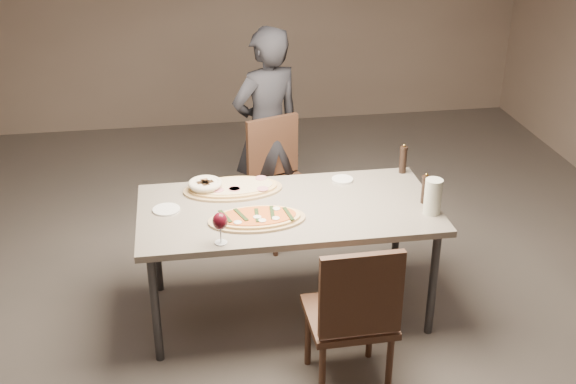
{
  "coord_description": "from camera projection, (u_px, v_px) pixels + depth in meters",
  "views": [
    {
      "loc": [
        -0.61,
        -3.82,
        2.75
      ],
      "look_at": [
        0.0,
        0.0,
        0.85
      ],
      "focal_mm": 45.0,
      "sensor_mm": 36.0,
      "label": 1
    }
  ],
  "objects": [
    {
      "name": "bread_basket",
      "position": [
        205.0,
        186.0,
        4.51
      ],
      "size": [
        0.21,
        0.21,
        0.08
      ],
      "rotation": [
        0.0,
        0.0,
        0.35
      ],
      "color": "beige",
      "rests_on": "dining_table"
    },
    {
      "name": "side_plate",
      "position": [
        166.0,
        210.0,
        4.31
      ],
      "size": [
        0.16,
        0.16,
        0.01
      ],
      "rotation": [
        0.0,
        0.0,
        -0.13
      ],
      "color": "white",
      "rests_on": "dining_table"
    },
    {
      "name": "pepper_mill_left",
      "position": [
        403.0,
        159.0,
        4.76
      ],
      "size": [
        0.05,
        0.05,
        0.2
      ],
      "rotation": [
        0.0,
        0.0,
        0.13
      ],
      "color": "black",
      "rests_on": "dining_table"
    },
    {
      "name": "room",
      "position": [
        288.0,
        105.0,
        4.07
      ],
      "size": [
        7.0,
        7.0,
        7.0
      ],
      "color": "#5A534D",
      "rests_on": "ground"
    },
    {
      "name": "chair_near",
      "position": [
        354.0,
        312.0,
        3.76
      ],
      "size": [
        0.46,
        0.46,
        0.95
      ],
      "rotation": [
        0.0,
        0.0,
        0.02
      ],
      "color": "#42291C",
      "rests_on": "ground"
    },
    {
      "name": "chair_far",
      "position": [
        280.0,
        173.0,
        5.35
      ],
      "size": [
        0.56,
        0.56,
        0.92
      ],
      "rotation": [
        0.0,
        0.0,
        3.49
      ],
      "color": "#42291C",
      "rests_on": "ground"
    },
    {
      "name": "carafe",
      "position": [
        433.0,
        196.0,
        4.24
      ],
      "size": [
        0.1,
        0.1,
        0.22
      ],
      "rotation": [
        0.0,
        0.0,
        0.39
      ],
      "color": "silver",
      "rests_on": "dining_table"
    },
    {
      "name": "wine_glass",
      "position": [
        220.0,
        222.0,
        3.9
      ],
      "size": [
        0.08,
        0.08,
        0.19
      ],
      "rotation": [
        0.0,
        0.0,
        -0.24
      ],
      "color": "silver",
      "rests_on": "dining_table"
    },
    {
      "name": "diner",
      "position": [
        267.0,
        130.0,
        5.41
      ],
      "size": [
        0.68,
        0.58,
        1.57
      ],
      "primitive_type": "imported",
      "rotation": [
        0.0,
        0.0,
        3.56
      ],
      "color": "black",
      "rests_on": "ground"
    },
    {
      "name": "pepper_mill_right",
      "position": [
        425.0,
        189.0,
        4.36
      ],
      "size": [
        0.05,
        0.05,
        0.2
      ],
      "rotation": [
        0.0,
        0.0,
        -0.17
      ],
      "color": "black",
      "rests_on": "dining_table"
    },
    {
      "name": "dining_table",
      "position": [
        288.0,
        215.0,
        4.38
      ],
      "size": [
        1.8,
        0.9,
        0.75
      ],
      "color": "gray",
      "rests_on": "ground"
    },
    {
      "name": "zucchini_pizza",
      "position": [
        257.0,
        218.0,
        4.19
      ],
      "size": [
        0.57,
        0.32,
        0.05
      ],
      "rotation": [
        0.0,
        0.0,
        -0.3
      ],
      "color": "tan",
      "rests_on": "dining_table"
    },
    {
      "name": "ham_pizza",
      "position": [
        233.0,
        188.0,
        4.55
      ],
      "size": [
        0.62,
        0.35,
        0.04
      ],
      "rotation": [
        0.0,
        0.0,
        -0.36
      ],
      "color": "tan",
      "rests_on": "dining_table"
    },
    {
      "name": "oil_dish",
      "position": [
        342.0,
        180.0,
        4.68
      ],
      "size": [
        0.14,
        0.14,
        0.02
      ],
      "rotation": [
        0.0,
        0.0,
        0.14
      ],
      "color": "white",
      "rests_on": "dining_table"
    }
  ]
}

